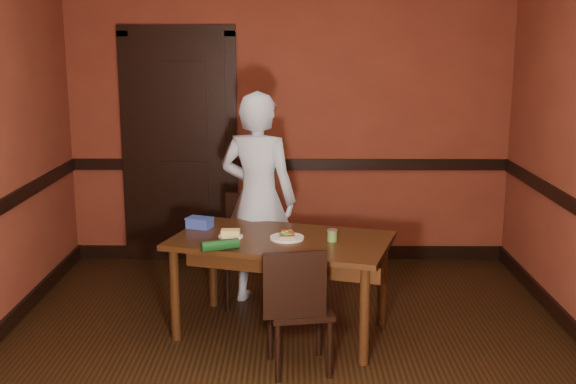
{
  "coord_description": "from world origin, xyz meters",
  "views": [
    {
      "loc": [
        0.03,
        -4.28,
        2.06
      ],
      "look_at": [
        0.0,
        0.35,
        1.05
      ],
      "focal_mm": 45.0,
      "sensor_mm": 36.0,
      "label": 1
    }
  ],
  "objects_px": {
    "chair_near": "(299,307)",
    "cheese_saucer": "(231,234)",
    "person": "(258,199)",
    "sandwich_plate": "(287,237)",
    "sauce_jar": "(332,235)",
    "chair_far": "(255,253)",
    "dining_table": "(281,286)",
    "food_tub": "(200,223)"
  },
  "relations": [
    {
      "from": "dining_table",
      "to": "chair_far",
      "type": "height_order",
      "value": "chair_far"
    },
    {
      "from": "food_tub",
      "to": "cheese_saucer",
      "type": "bearing_deg",
      "value": -25.17
    },
    {
      "from": "sandwich_plate",
      "to": "person",
      "type": "bearing_deg",
      "value": 109.63
    },
    {
      "from": "chair_near",
      "to": "person",
      "type": "bearing_deg",
      "value": -85.31
    },
    {
      "from": "dining_table",
      "to": "cheese_saucer",
      "type": "height_order",
      "value": "cheese_saucer"
    },
    {
      "from": "dining_table",
      "to": "chair_near",
      "type": "bearing_deg",
      "value": -61.31
    },
    {
      "from": "food_tub",
      "to": "dining_table",
      "type": "bearing_deg",
      "value": -3.87
    },
    {
      "from": "sandwich_plate",
      "to": "sauce_jar",
      "type": "height_order",
      "value": "sauce_jar"
    },
    {
      "from": "person",
      "to": "sauce_jar",
      "type": "relative_size",
      "value": 19.99
    },
    {
      "from": "dining_table",
      "to": "chair_near",
      "type": "relative_size",
      "value": 1.81
    },
    {
      "from": "sandwich_plate",
      "to": "cheese_saucer",
      "type": "distance_m",
      "value": 0.39
    },
    {
      "from": "person",
      "to": "sandwich_plate",
      "type": "relative_size",
      "value": 7.05
    },
    {
      "from": "chair_near",
      "to": "cheese_saucer",
      "type": "xyz_separation_m",
      "value": [
        -0.47,
        0.59,
        0.3
      ]
    },
    {
      "from": "person",
      "to": "cheese_saucer",
      "type": "xyz_separation_m",
      "value": [
        -0.16,
        -0.6,
        -0.12
      ]
    },
    {
      "from": "dining_table",
      "to": "sauce_jar",
      "type": "xyz_separation_m",
      "value": [
        0.35,
        -0.08,
        0.39
      ]
    },
    {
      "from": "chair_far",
      "to": "sauce_jar",
      "type": "distance_m",
      "value": 0.87
    },
    {
      "from": "chair_far",
      "to": "person",
      "type": "height_order",
      "value": "person"
    },
    {
      "from": "chair_far",
      "to": "chair_near",
      "type": "distance_m",
      "value": 1.13
    },
    {
      "from": "person",
      "to": "sandwich_plate",
      "type": "bearing_deg",
      "value": 128.39
    },
    {
      "from": "chair_near",
      "to": "cheese_saucer",
      "type": "distance_m",
      "value": 0.81
    },
    {
      "from": "dining_table",
      "to": "person",
      "type": "bearing_deg",
      "value": 123.39
    },
    {
      "from": "chair_far",
      "to": "sandwich_plate",
      "type": "distance_m",
      "value": 0.65
    },
    {
      "from": "chair_near",
      "to": "food_tub",
      "type": "height_order",
      "value": "chair_near"
    },
    {
      "from": "chair_far",
      "to": "cheese_saucer",
      "type": "xyz_separation_m",
      "value": [
        -0.14,
        -0.5,
        0.29
      ]
    },
    {
      "from": "dining_table",
      "to": "sauce_jar",
      "type": "relative_size",
      "value": 17.8
    },
    {
      "from": "chair_far",
      "to": "food_tub",
      "type": "relative_size",
      "value": 4.01
    },
    {
      "from": "cheese_saucer",
      "to": "sandwich_plate",
      "type": "bearing_deg",
      "value": -5.62
    },
    {
      "from": "sandwich_plate",
      "to": "dining_table",
      "type": "bearing_deg",
      "value": 153.3
    },
    {
      "from": "dining_table",
      "to": "sandwich_plate",
      "type": "height_order",
      "value": "sandwich_plate"
    },
    {
      "from": "chair_near",
      "to": "sandwich_plate",
      "type": "height_order",
      "value": "chair_near"
    },
    {
      "from": "dining_table",
      "to": "sandwich_plate",
      "type": "distance_m",
      "value": 0.36
    },
    {
      "from": "chair_far",
      "to": "sauce_jar",
      "type": "height_order",
      "value": "chair_far"
    },
    {
      "from": "food_tub",
      "to": "person",
      "type": "bearing_deg",
      "value": 60.54
    },
    {
      "from": "cheese_saucer",
      "to": "sauce_jar",
      "type": "bearing_deg",
      "value": -7.63
    },
    {
      "from": "dining_table",
      "to": "sauce_jar",
      "type": "distance_m",
      "value": 0.53
    },
    {
      "from": "dining_table",
      "to": "sandwich_plate",
      "type": "xyz_separation_m",
      "value": [
        0.04,
        -0.02,
        0.36
      ]
    },
    {
      "from": "cheese_saucer",
      "to": "food_tub",
      "type": "xyz_separation_m",
      "value": [
        -0.25,
        0.25,
        0.02
      ]
    },
    {
      "from": "dining_table",
      "to": "person",
      "type": "xyz_separation_m",
      "value": [
        -0.19,
        0.61,
        0.48
      ]
    },
    {
      "from": "sauce_jar",
      "to": "sandwich_plate",
      "type": "bearing_deg",
      "value": 169.86
    },
    {
      "from": "cheese_saucer",
      "to": "food_tub",
      "type": "relative_size",
      "value": 0.81
    },
    {
      "from": "chair_far",
      "to": "person",
      "type": "relative_size",
      "value": 0.52
    },
    {
      "from": "person",
      "to": "sauce_jar",
      "type": "bearing_deg",
      "value": 146.49
    }
  ]
}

